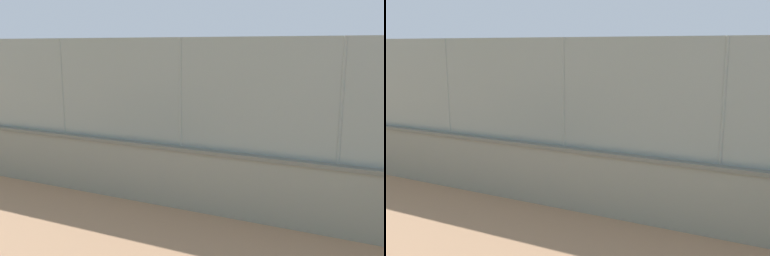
% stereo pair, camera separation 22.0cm
% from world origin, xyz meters
% --- Properties ---
extents(ground_plane, '(260.00, 260.00, 0.00)m').
position_xyz_m(ground_plane, '(0.00, 0.00, 0.00)').
color(ground_plane, tan).
extents(perimeter_wall, '(26.17, 0.44, 1.35)m').
position_xyz_m(perimeter_wall, '(-0.71, 11.76, 0.68)').
color(perimeter_wall, gray).
rests_on(perimeter_wall, ground_plane).
extents(fence_panel_on_wall, '(25.71, 0.09, 2.27)m').
position_xyz_m(fence_panel_on_wall, '(-0.71, 11.76, 2.49)').
color(fence_panel_on_wall, gray).
rests_on(fence_panel_on_wall, perimeter_wall).
extents(player_foreground_swinging, '(0.69, 1.11, 1.52)m').
position_xyz_m(player_foreground_swinging, '(3.94, 6.58, 0.89)').
color(player_foreground_swinging, '#B2B2B2').
rests_on(player_foreground_swinging, ground_plane).
extents(player_crossing_court, '(0.77, 1.20, 1.70)m').
position_xyz_m(player_crossing_court, '(5.04, 8.49, 1.01)').
color(player_crossing_court, '#B2B2B2').
rests_on(player_crossing_court, ground_plane).
extents(sports_ball, '(0.15, 0.15, 0.15)m').
position_xyz_m(sports_ball, '(2.60, 8.36, 1.44)').
color(sports_ball, yellow).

